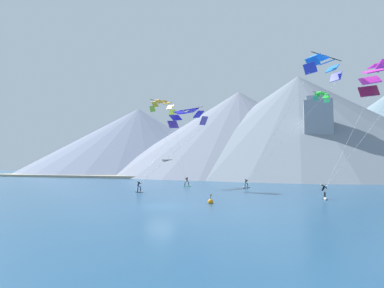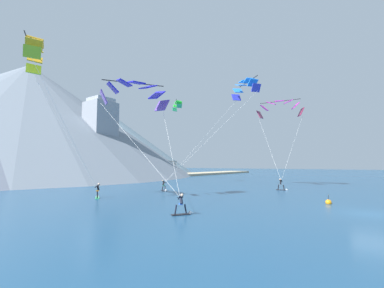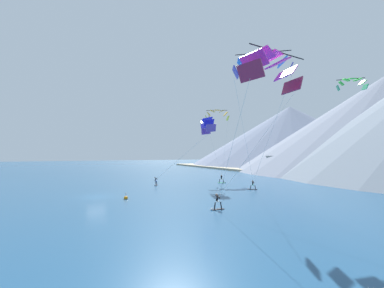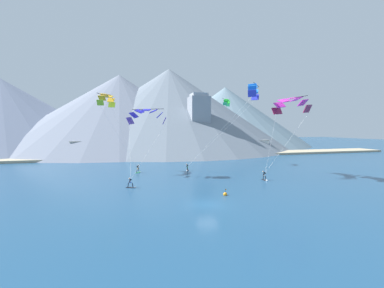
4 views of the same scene
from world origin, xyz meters
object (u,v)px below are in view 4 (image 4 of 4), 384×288
at_px(kitesurfer_mid_center, 131,185).
at_px(kitesurfer_far_left, 138,170).
at_px(parafoil_kite_near_trail, 291,104).
at_px(parafoil_kite_mid_center, 147,115).
at_px(race_marker_buoy, 225,194).
at_px(parafoil_kite_far_left, 107,99).
at_px(parafoil_kite_near_lead, 253,90).
at_px(parafoil_kite_distant_high_outer, 227,102).
at_px(kitesurfer_near_trail, 265,177).
at_px(kitesurfer_near_lead, 187,169).

distance_m(kitesurfer_mid_center, kitesurfer_far_left, 14.08).
height_order(kitesurfer_mid_center, parafoil_kite_near_trail, parafoil_kite_near_trail).
bearing_deg(parafoil_kite_mid_center, race_marker_buoy, -62.52).
bearing_deg(parafoil_kite_far_left, parafoil_kite_near_trail, -23.58).
bearing_deg(parafoil_kite_far_left, parafoil_kite_mid_center, -42.29).
bearing_deg(kitesurfer_far_left, kitesurfer_mid_center, -97.89).
bearing_deg(kitesurfer_mid_center, parafoil_kite_far_left, 104.73).
height_order(kitesurfer_mid_center, parafoil_kite_near_lead, parafoil_kite_near_lead).
distance_m(kitesurfer_mid_center, parafoil_kite_near_trail, 32.98).
bearing_deg(parafoil_kite_mid_center, parafoil_kite_near_lead, -10.66).
relative_size(parafoil_kite_distant_high_outer, race_marker_buoy, 3.74).
bearing_deg(parafoil_kite_distant_high_outer, kitesurfer_near_trail, -94.29).
distance_m(parafoil_kite_mid_center, parafoil_kite_far_left, 11.05).
bearing_deg(parafoil_kite_near_lead, kitesurfer_near_trail, -96.27).
distance_m(parafoil_kite_near_lead, parafoil_kite_near_trail, 7.68).
distance_m(kitesurfer_near_trail, parafoil_kite_mid_center, 25.17).
distance_m(parafoil_kite_near_lead, parafoil_kite_mid_center, 21.67).
bearing_deg(kitesurfer_mid_center, parafoil_kite_distant_high_outer, 40.05).
relative_size(kitesurfer_near_trail, kitesurfer_far_left, 0.99).
distance_m(kitesurfer_near_trail, kitesurfer_far_left, 25.93).
xyz_separation_m(kitesurfer_near_trail, parafoil_kite_near_lead, (0.67, 6.06, 16.43)).
bearing_deg(parafoil_kite_near_trail, kitesurfer_near_lead, 146.40).
xyz_separation_m(parafoil_kite_near_lead, parafoil_kite_distant_high_outer, (0.95, 15.52, -0.69)).
bearing_deg(parafoil_kite_mid_center, kitesurfer_far_left, 108.10).
xyz_separation_m(kitesurfer_near_lead, parafoil_kite_distant_high_outer, (12.63, 7.91, 15.86)).
xyz_separation_m(kitesurfer_near_lead, kitesurfer_mid_center, (-12.45, -13.17, 0.06)).
xyz_separation_m(parafoil_kite_distant_high_outer, race_marker_buoy, (-12.52, -29.24, -16.15)).
xyz_separation_m(parafoil_kite_mid_center, race_marker_buoy, (9.17, -17.62, -11.87)).
relative_size(kitesurfer_near_lead, kitesurfer_near_trail, 0.98).
xyz_separation_m(kitesurfer_near_trail, kitesurfer_far_left, (-21.53, 14.45, -0.02)).
relative_size(kitesurfer_far_left, parafoil_kite_mid_center, 0.15).
height_order(parafoil_kite_far_left, race_marker_buoy, parafoil_kite_far_left).
height_order(kitesurfer_near_lead, kitesurfer_far_left, kitesurfer_far_left).
bearing_deg(parafoil_kite_near_trail, kitesurfer_mid_center, -177.10).
xyz_separation_m(parafoil_kite_near_lead, race_marker_buoy, (-11.57, -13.72, -16.84)).
relative_size(kitesurfer_mid_center, kitesurfer_far_left, 0.95).
bearing_deg(parafoil_kite_far_left, race_marker_buoy, -55.57).
xyz_separation_m(parafoil_kite_near_lead, parafoil_kite_near_trail, (5.86, -4.04, -2.86)).
bearing_deg(parafoil_kite_mid_center, parafoil_kite_distant_high_outer, 28.19).
relative_size(parafoil_kite_near_lead, parafoil_kite_distant_high_outer, 4.42).
relative_size(kitesurfer_far_left, parafoil_kite_far_left, 0.12).
distance_m(kitesurfer_mid_center, parafoil_kite_near_lead, 29.75).
xyz_separation_m(kitesurfer_near_trail, parafoil_kite_mid_center, (-20.07, 9.96, 11.47)).
bearing_deg(parafoil_kite_far_left, parafoil_kite_near_lead, -21.02).
bearing_deg(race_marker_buoy, kitesurfer_far_left, 115.68).
bearing_deg(kitesurfer_near_trail, kitesurfer_far_left, 146.14).
distance_m(kitesurfer_near_trail, parafoil_kite_near_trail, 15.19).
bearing_deg(kitesurfer_near_trail, kitesurfer_mid_center, 178.78).
bearing_deg(kitesurfer_near_lead, parafoil_kite_near_trail, -33.60).
bearing_deg(parafoil_kite_near_trail, kitesurfer_near_trail, -162.82).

